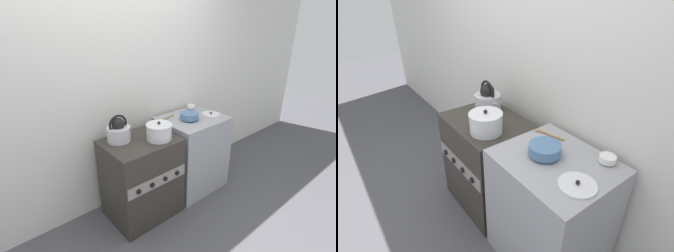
% 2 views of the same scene
% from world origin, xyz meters
% --- Properties ---
extents(ground_plane, '(12.00, 12.00, 0.00)m').
position_xyz_m(ground_plane, '(0.00, 0.00, 0.00)').
color(ground_plane, '#4C4C51').
extents(wall_back, '(7.00, 0.06, 2.50)m').
position_xyz_m(wall_back, '(0.00, 0.66, 1.25)').
color(wall_back, silver).
rests_on(wall_back, ground_plane).
extents(stove, '(0.68, 0.55, 0.83)m').
position_xyz_m(stove, '(0.00, 0.26, 0.42)').
color(stove, '#332D28').
rests_on(stove, ground_plane).
extents(counter, '(0.69, 0.59, 0.87)m').
position_xyz_m(counter, '(0.72, 0.29, 0.43)').
color(counter, '#99999E').
rests_on(counter, ground_plane).
extents(kettle, '(0.27, 0.22, 0.26)m').
position_xyz_m(kettle, '(-0.15, 0.38, 0.93)').
color(kettle, silver).
rests_on(kettle, stove).
extents(cooking_pot, '(0.24, 0.24, 0.18)m').
position_xyz_m(cooking_pot, '(0.15, 0.17, 0.91)').
color(cooking_pot, silver).
rests_on(cooking_pot, stove).
extents(enamel_bowl, '(0.20, 0.20, 0.08)m').
position_xyz_m(enamel_bowl, '(0.65, 0.27, 0.91)').
color(enamel_bowl, '#4C729E').
rests_on(enamel_bowl, counter).
extents(small_ceramic_bowl, '(0.10, 0.10, 0.05)m').
position_xyz_m(small_ceramic_bowl, '(0.92, 0.51, 0.90)').
color(small_ceramic_bowl, white).
rests_on(small_ceramic_bowl, counter).
extents(loose_pot_lid, '(0.20, 0.20, 0.03)m').
position_xyz_m(loose_pot_lid, '(0.94, 0.22, 0.88)').
color(loose_pot_lid, silver).
rests_on(loose_pot_lid, counter).
extents(wooden_spoon, '(0.23, 0.08, 0.02)m').
position_xyz_m(wooden_spoon, '(0.48, 0.45, 0.88)').
color(wooden_spoon, '#A37A4C').
rests_on(wooden_spoon, counter).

